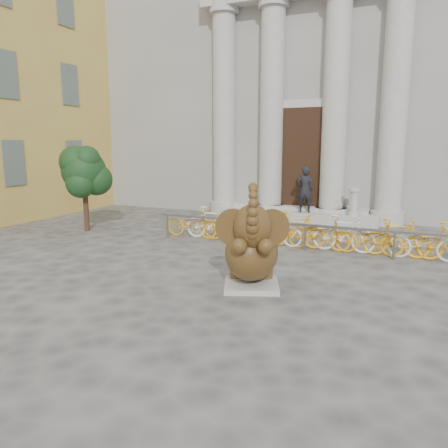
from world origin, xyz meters
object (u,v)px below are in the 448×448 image
at_px(tree, 84,172).
at_px(pedestrian, 305,190).
at_px(elephant_statue, 252,251).
at_px(bike_rack, 307,231).

relative_size(tree, pedestrian, 1.66).
height_order(elephant_statue, pedestrian, elephant_statue).
bearing_deg(tree, elephant_statue, -25.12).
relative_size(elephant_statue, tree, 0.77).
distance_m(bike_rack, pedestrian, 4.30).
bearing_deg(pedestrian, elephant_statue, 81.68).
bearing_deg(bike_rack, elephant_statue, -93.10).
distance_m(tree, pedestrian, 7.77).
height_order(elephant_statue, bike_rack, elephant_statue).
bearing_deg(bike_rack, pedestrian, 104.49).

